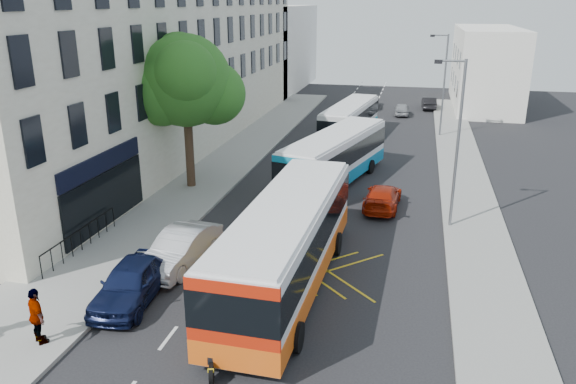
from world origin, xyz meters
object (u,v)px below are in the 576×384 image
Objects in this scene: parked_car_silver at (181,249)px; distant_car_dark at (429,103)px; lamp_near at (456,136)px; bus_mid at (335,158)px; pedestrian_far at (37,316)px; bus_far at (350,120)px; lamp_far at (443,80)px; parked_car_blue at (131,282)px; red_hatchback at (383,197)px; distant_car_silver at (402,109)px; bus_near at (287,243)px; distant_car_grey at (367,101)px; motorbike at (212,342)px; street_tree at (185,82)px.

distant_car_dark is at bearing 82.20° from parked_car_silver.
bus_mid is at bearing 138.63° from lamp_near.
pedestrian_far is (-6.69, -19.10, -0.52)m from bus_mid.
pedestrian_far is at bearing -93.69° from bus_far.
pedestrian_far is (-13.20, -33.37, -3.50)m from lamp_far.
parked_car_blue is 14.72m from red_hatchback.
distant_car_silver is at bearing 84.55° from parked_car_silver.
distant_car_silver is at bearing 73.22° from parked_car_blue.
parked_car_silver is at bearing -95.41° from bus_mid.
bus_mid reaches higher than pedestrian_far.
bus_near is 2.85× the size of red_hatchback.
distant_car_silver is 43.10m from pedestrian_far.
distant_car_grey is at bearing 97.16° from bus_far.
bus_mid is 3.00× the size of distant_car_dark.
lamp_far is at bearing 78.49° from bus_near.
distant_car_grey is 45.60m from pedestrian_far.
parked_car_silver is 1.00× the size of distant_car_grey.
motorbike is 0.45× the size of distant_car_grey.
pedestrian_far is (-13.20, -13.37, -3.50)m from lamp_near.
bus_near is 8.96m from pedestrian_far.
bus_mid is 27.47m from distant_car_dark.
distant_car_silver is at bearing -87.30° from red_hatchback.
pedestrian_far is (-1.49, -3.34, 0.34)m from parked_car_blue.
lamp_near is at bearing -60.63° from bus_far.
bus_far is at bearing -92.56° from distant_car_grey.
distant_car_silver is at bearing 96.56° from lamp_near.
parked_car_blue is at bearing -154.00° from bus_near.
parked_car_silver is 40.78m from distant_car_dark.
bus_near is 4.89m from parked_car_silver.
parked_car_blue is at bearing 72.19° from distant_car_dark.
street_tree is at bearing -1.66° from red_hatchback.
parked_car_silver is at bearing -112.44° from lamp_far.
distant_car_grey is at bearing 120.46° from lamp_far.
pedestrian_far is (-6.82, -5.77, -0.71)m from bus_near.
motorbike is 15.77m from red_hatchback.
street_tree is 0.71× the size of bus_near.
bus_mid is 20.24m from pedestrian_far.
lamp_far reaches higher than distant_car_silver.
lamp_far is 13.20m from distant_car_dark.
street_tree is 2.03× the size of red_hatchback.
lamp_near is 5.60m from red_hatchback.
red_hatchback is at bearing 50.87° from parked_car_blue.
distant_car_grey reaches higher than distant_car_silver.
parked_car_silver is 2.45× the size of pedestrian_far.
pedestrian_far is at bearing -118.54° from parked_car_blue.
distant_car_dark is at bearing -124.99° from distant_car_silver.
street_tree is 4.13× the size of motorbike.
parked_car_blue is at bearing -93.95° from parked_car_silver.
distant_car_grey is 4.88m from distant_car_silver.
parked_car_blue is at bearing 75.71° from distant_car_silver.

